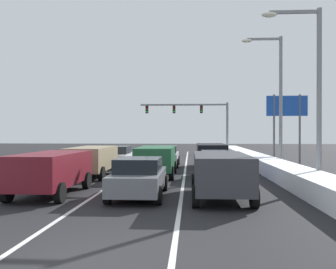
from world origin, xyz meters
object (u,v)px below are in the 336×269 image
(suv_maroon_left_lane_nearest, at_px, (51,169))
(roadside_sign_right, at_px, (287,113))
(street_lamp_right_near, at_px, (311,80))
(suv_tan_left_lane_second, at_px, (92,159))
(street_lamp_right_mid, at_px, (275,91))
(suv_charcoal_right_lane_nearest, at_px, (221,172))
(sedan_navy_right_lane_second, at_px, (217,164))
(sedan_silver_center_lane_third, at_px, (165,156))
(traffic_light_gantry, at_px, (196,114))
(suv_green_center_lane_second, at_px, (156,158))
(sedan_white_left_lane_third, at_px, (118,157))
(sedan_gray_center_lane_nearest, at_px, (139,177))
(suv_black_right_lane_third, at_px, (211,153))

(suv_maroon_left_lane_nearest, xyz_separation_m, roadside_sign_right, (13.15, 15.49, 3.00))
(street_lamp_right_near, bearing_deg, suv_tan_left_lane_second, 161.43)
(street_lamp_right_mid, height_order, roadside_sign_right, street_lamp_right_mid)
(suv_charcoal_right_lane_nearest, relative_size, sedan_navy_right_lane_second, 1.09)
(sedan_silver_center_lane_third, xyz_separation_m, street_lamp_right_mid, (7.41, -2.60, 4.44))
(suv_charcoal_right_lane_nearest, height_order, street_lamp_right_mid, street_lamp_right_mid)
(sedan_navy_right_lane_second, xyz_separation_m, traffic_light_gantry, (-0.69, 26.27, 3.97))
(suv_charcoal_right_lane_nearest, distance_m, suv_green_center_lane_second, 7.64)
(traffic_light_gantry, height_order, roadside_sign_right, traffic_light_gantry)
(traffic_light_gantry, bearing_deg, suv_green_center_lane_second, -95.99)
(street_lamp_right_mid, bearing_deg, sedan_white_left_lane_third, 171.39)
(street_lamp_right_mid, bearing_deg, sedan_navy_right_lane_second, -131.88)
(suv_green_center_lane_second, distance_m, suv_maroon_left_lane_nearest, 7.43)
(street_lamp_right_near, height_order, street_lamp_right_mid, street_lamp_right_mid)
(sedan_navy_right_lane_second, distance_m, suv_green_center_lane_second, 3.47)
(suv_green_center_lane_second, bearing_deg, sedan_silver_center_lane_third, 89.13)
(suv_tan_left_lane_second, bearing_deg, traffic_light_gantry, 76.42)
(suv_tan_left_lane_second, bearing_deg, suv_green_center_lane_second, 6.54)
(roadside_sign_right, bearing_deg, sedan_gray_center_lane_nearest, -121.40)
(sedan_silver_center_lane_third, xyz_separation_m, street_lamp_right_near, (7.20, -10.47, 4.04))
(traffic_light_gantry, distance_m, roadside_sign_right, 17.86)
(sedan_white_left_lane_third, bearing_deg, suv_maroon_left_lane_nearest, -91.59)
(sedan_navy_right_lane_second, bearing_deg, traffic_light_gantry, 91.51)
(suv_black_right_lane_third, bearing_deg, suv_tan_left_lane_second, -140.01)
(suv_maroon_left_lane_nearest, height_order, street_lamp_right_mid, street_lamp_right_mid)
(suv_black_right_lane_third, bearing_deg, suv_maroon_left_lane_nearest, -120.34)
(suv_charcoal_right_lane_nearest, height_order, roadside_sign_right, roadside_sign_right)
(sedan_gray_center_lane_nearest, distance_m, suv_green_center_lane_second, 6.74)
(sedan_white_left_lane_third, relative_size, roadside_sign_right, 0.82)
(suv_charcoal_right_lane_nearest, bearing_deg, sedan_white_left_lane_third, 117.01)
(traffic_light_gantry, height_order, street_lamp_right_mid, street_lamp_right_mid)
(suv_maroon_left_lane_nearest, bearing_deg, suv_green_center_lane_second, 61.08)
(sedan_gray_center_lane_nearest, bearing_deg, street_lamp_right_near, 20.05)
(sedan_gray_center_lane_nearest, height_order, sedan_white_left_lane_third, same)
(suv_green_center_lane_second, xyz_separation_m, traffic_light_gantry, (2.67, 25.45, 3.72))
(sedan_navy_right_lane_second, bearing_deg, suv_tan_left_lane_second, 176.67)
(sedan_gray_center_lane_nearest, xyz_separation_m, suv_maroon_left_lane_nearest, (-3.56, 0.24, 0.25))
(suv_maroon_left_lane_nearest, bearing_deg, suv_black_right_lane_third, 59.66)
(suv_maroon_left_lane_nearest, bearing_deg, street_lamp_right_near, 12.64)
(sedan_gray_center_lane_nearest, distance_m, street_lamp_right_near, 8.79)
(sedan_navy_right_lane_second, distance_m, traffic_light_gantry, 26.57)
(traffic_light_gantry, bearing_deg, sedan_silver_center_lane_third, -97.69)
(sedan_silver_center_lane_third, distance_m, roadside_sign_right, 10.33)
(suv_black_right_lane_third, relative_size, sedan_gray_center_lane_nearest, 1.09)
(suv_black_right_lane_third, distance_m, sedan_silver_center_lane_third, 3.45)
(suv_charcoal_right_lane_nearest, relative_size, sedan_white_left_lane_third, 1.09)
(sedan_gray_center_lane_nearest, relative_size, traffic_light_gantry, 0.41)
(traffic_light_gantry, xyz_separation_m, street_lamp_right_near, (4.62, -29.51, 0.07))
(suv_charcoal_right_lane_nearest, distance_m, sedan_gray_center_lane_nearest, 3.13)
(suv_charcoal_right_lane_nearest, height_order, sedan_silver_center_lane_third, suv_charcoal_right_lane_nearest)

